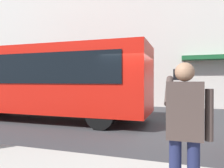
# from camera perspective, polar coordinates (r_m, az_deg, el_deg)

# --- Properties ---
(ground_plane) EXTENTS (60.00, 60.00, 0.00)m
(ground_plane) POSITION_cam_1_polar(r_m,az_deg,el_deg) (7.79, 8.18, -11.35)
(ground_plane) COLOR #38383A
(building_facade_far) EXTENTS (28.00, 1.55, 12.00)m
(building_facade_far) POSITION_cam_1_polar(r_m,az_deg,el_deg) (15.00, 12.84, 17.62)
(building_facade_far) COLOR beige
(building_facade_far) RESTS_ON ground_plane
(red_bus) EXTENTS (9.05, 2.54, 3.08)m
(red_bus) POSITION_cam_1_polar(r_m,az_deg,el_deg) (9.62, -17.83, 1.03)
(red_bus) COLOR red
(red_bus) RESTS_ON ground_plane
(pedestrian_photographer) EXTENTS (0.53, 0.52, 1.70)m
(pedestrian_photographer) POSITION_cam_1_polar(r_m,az_deg,el_deg) (2.65, 18.71, -10.01)
(pedestrian_photographer) COLOR #1E2347
(pedestrian_photographer) RESTS_ON sidewalk_curb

